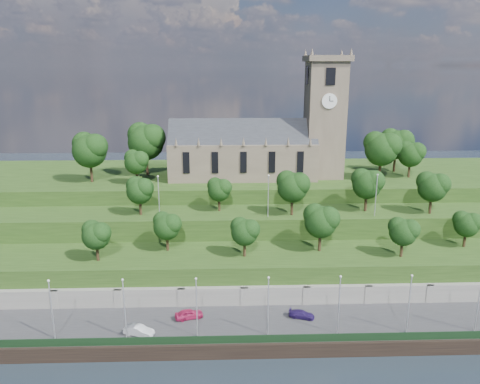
{
  "coord_description": "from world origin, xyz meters",
  "views": [
    {
      "loc": [
        -7.87,
        -56.35,
        39.14
      ],
      "look_at": [
        -5.05,
        30.0,
        15.73
      ],
      "focal_mm": 35.0,
      "sensor_mm": 36.0,
      "label": 1
    }
  ],
  "objects_px": {
    "church": "(264,143)",
    "car_left": "(189,314)",
    "car_middle": "(139,331)",
    "car_right": "(302,314)"
  },
  "relations": [
    {
      "from": "church",
      "to": "car_middle",
      "type": "height_order",
      "value": "church"
    },
    {
      "from": "car_middle",
      "to": "car_right",
      "type": "distance_m",
      "value": 24.27
    },
    {
      "from": "car_middle",
      "to": "car_right",
      "type": "relative_size",
      "value": 1.12
    },
    {
      "from": "church",
      "to": "car_middle",
      "type": "xyz_separation_m",
      "value": [
        -21.12,
        -42.93,
        -19.8
      ]
    },
    {
      "from": "church",
      "to": "car_left",
      "type": "relative_size",
      "value": 9.03
    },
    {
      "from": "car_left",
      "to": "car_middle",
      "type": "height_order",
      "value": "car_left"
    },
    {
      "from": "car_middle",
      "to": "car_right",
      "type": "xyz_separation_m",
      "value": [
        23.93,
        4.0,
        -0.15
      ]
    },
    {
      "from": "car_middle",
      "to": "car_right",
      "type": "bearing_deg",
      "value": -61.36
    },
    {
      "from": "church",
      "to": "car_right",
      "type": "xyz_separation_m",
      "value": [
        2.82,
        -38.93,
        -19.96
      ]
    },
    {
      "from": "church",
      "to": "car_middle",
      "type": "relative_size",
      "value": 8.86
    }
  ]
}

